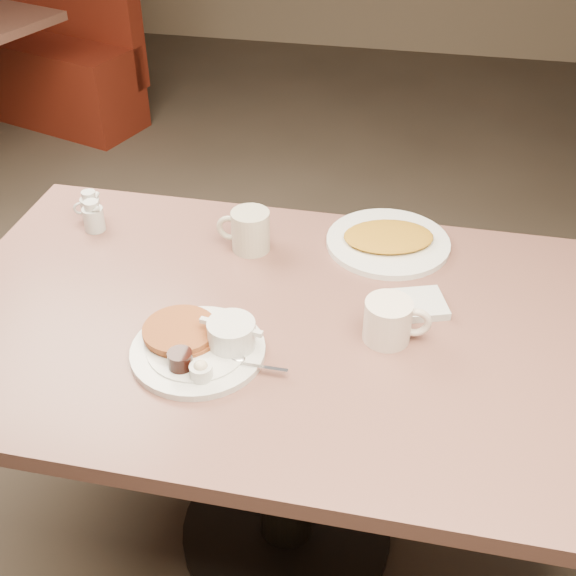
% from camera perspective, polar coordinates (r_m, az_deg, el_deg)
% --- Properties ---
extents(room, '(7.04, 8.04, 2.84)m').
position_cam_1_polar(room, '(1.22, -0.21, 21.72)').
color(room, '#4C3F33').
rests_on(room, ground).
extents(diner_table, '(1.50, 0.90, 0.75)m').
position_cam_1_polar(diner_table, '(1.64, -0.14, -7.14)').
color(diner_table, '#84564C').
rests_on(diner_table, ground).
extents(main_plate, '(0.34, 0.30, 0.07)m').
position_cam_1_polar(main_plate, '(1.45, -6.80, -4.32)').
color(main_plate, silver).
rests_on(main_plate, diner_table).
extents(coffee_mug_near, '(0.14, 0.11, 0.09)m').
position_cam_1_polar(coffee_mug_near, '(1.47, 8.00, -2.53)').
color(coffee_mug_near, silver).
rests_on(coffee_mug_near, diner_table).
extents(napkin, '(0.16, 0.14, 0.02)m').
position_cam_1_polar(napkin, '(1.58, 9.92, -1.29)').
color(napkin, silver).
rests_on(napkin, diner_table).
extents(coffee_mug_far, '(0.13, 0.09, 0.10)m').
position_cam_1_polar(coffee_mug_far, '(1.72, -3.07, 4.53)').
color(coffee_mug_far, beige).
rests_on(coffee_mug_far, diner_table).
extents(creamer_left, '(0.07, 0.05, 0.08)m').
position_cam_1_polar(creamer_left, '(1.91, -15.27, 6.16)').
color(creamer_left, '#B8B8B4').
rests_on(creamer_left, diner_table).
extents(creamer_right, '(0.07, 0.06, 0.08)m').
position_cam_1_polar(creamer_right, '(1.86, -15.06, 5.43)').
color(creamer_right, beige).
rests_on(creamer_right, diner_table).
extents(hash_plate, '(0.36, 0.36, 0.04)m').
position_cam_1_polar(hash_plate, '(1.77, 7.88, 3.72)').
color(hash_plate, silver).
rests_on(hash_plate, diner_table).
extents(booth_back_left, '(1.34, 1.46, 1.12)m').
position_cam_1_polar(booth_back_left, '(4.33, -18.73, 17.37)').
color(booth_back_left, '#5F1B0F').
rests_on(booth_back_left, ground).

